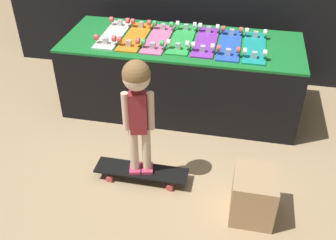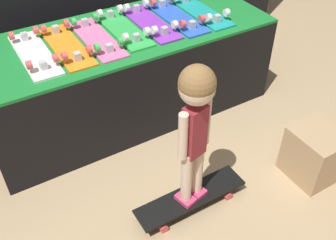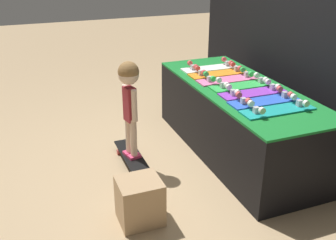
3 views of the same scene
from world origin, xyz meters
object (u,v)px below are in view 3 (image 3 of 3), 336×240
at_px(skateboard_white_on_rack, 210,67).
at_px(skateboard_teal_on_rack, 278,109).
at_px(skateboard_green_on_rack, 242,85).
at_px(skateboard_purple_on_rack, 253,92).
at_px(storage_box, 140,201).
at_px(skateboard_orange_on_rack, 219,73).
at_px(skateboard_blue_on_rack, 264,100).
at_px(skateboard_pink_on_rack, 228,79).
at_px(child, 129,92).
at_px(skateboard_on_floor, 132,157).

xyz_separation_m(skateboard_white_on_rack, skateboard_teal_on_rack, (1.25, -0.02, 0.00)).
distance_m(skateboard_green_on_rack, skateboard_teal_on_rack, 0.62).
bearing_deg(skateboard_purple_on_rack, storage_box, -67.82).
bearing_deg(skateboard_white_on_rack, skateboard_orange_on_rack, -2.02).
xyz_separation_m(skateboard_teal_on_rack, storage_box, (0.09, -1.20, -0.52)).
xyz_separation_m(skateboard_blue_on_rack, storage_box, (0.29, -1.21, -0.52)).
height_order(skateboard_pink_on_rack, storage_box, skateboard_pink_on_rack).
bearing_deg(storage_box, skateboard_purple_on_rack, 112.18).
height_order(skateboard_blue_on_rack, child, child).
relative_size(skateboard_green_on_rack, skateboard_on_floor, 0.89).
relative_size(skateboard_purple_on_rack, child, 0.69).
bearing_deg(skateboard_green_on_rack, skateboard_purple_on_rack, -2.60).
distance_m(skateboard_pink_on_rack, skateboard_purple_on_rack, 0.42).
distance_m(skateboard_orange_on_rack, storage_box, 1.74).
xyz_separation_m(child, storage_box, (0.82, -0.18, -0.55)).
relative_size(skateboard_purple_on_rack, skateboard_blue_on_rack, 1.00).
height_order(skateboard_green_on_rack, child, child).
bearing_deg(skateboard_teal_on_rack, skateboard_pink_on_rack, 179.46).
relative_size(skateboard_white_on_rack, skateboard_purple_on_rack, 1.00).
xyz_separation_m(skateboard_white_on_rack, child, (0.51, -1.04, 0.03)).
xyz_separation_m(skateboard_pink_on_rack, skateboard_teal_on_rack, (0.83, -0.01, 0.00)).
relative_size(skateboard_orange_on_rack, skateboard_on_floor, 0.89).
height_order(skateboard_teal_on_rack, skateboard_on_floor, skateboard_teal_on_rack).
xyz_separation_m(skateboard_blue_on_rack, child, (-0.53, -1.03, 0.03)).
bearing_deg(skateboard_pink_on_rack, storage_box, -52.80).
bearing_deg(skateboard_blue_on_rack, skateboard_purple_on_rack, 174.23).
bearing_deg(skateboard_purple_on_rack, skateboard_on_floor, -106.97).
xyz_separation_m(skateboard_purple_on_rack, skateboard_on_floor, (-0.32, -1.05, -0.63)).
bearing_deg(skateboard_teal_on_rack, storage_box, -85.88).
bearing_deg(skateboard_purple_on_rack, skateboard_white_on_rack, -179.27).
bearing_deg(skateboard_blue_on_rack, skateboard_orange_on_rack, 179.78).
bearing_deg(storage_box, skateboard_pink_on_rack, 127.20).
height_order(skateboard_orange_on_rack, child, child).
bearing_deg(skateboard_orange_on_rack, child, -73.79).
bearing_deg(storage_box, skateboard_teal_on_rack, 94.12).
bearing_deg(skateboard_pink_on_rack, skateboard_blue_on_rack, 0.16).
height_order(skateboard_white_on_rack, skateboard_on_floor, skateboard_white_on_rack).
bearing_deg(skateboard_teal_on_rack, child, -125.75).
relative_size(skateboard_green_on_rack, skateboard_blue_on_rack, 1.00).
relative_size(skateboard_orange_on_rack, skateboard_pink_on_rack, 1.00).
distance_m(skateboard_teal_on_rack, skateboard_on_floor, 1.41).
bearing_deg(skateboard_on_floor, skateboard_green_on_rack, 83.88).
bearing_deg(skateboard_pink_on_rack, skateboard_on_floor, -84.81).
height_order(skateboard_pink_on_rack, child, child).
height_order(skateboard_green_on_rack, skateboard_purple_on_rack, same).
bearing_deg(skateboard_on_floor, child, -104.04).
height_order(child, storage_box, child).
relative_size(skateboard_white_on_rack, skateboard_orange_on_rack, 1.00).
xyz_separation_m(skateboard_green_on_rack, skateboard_blue_on_rack, (0.42, -0.03, 0.00)).
xyz_separation_m(skateboard_green_on_rack, skateboard_teal_on_rack, (0.62, -0.04, 0.00)).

